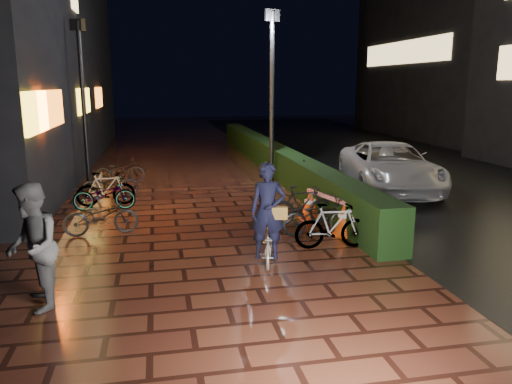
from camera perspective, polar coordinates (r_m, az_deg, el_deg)
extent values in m
plane|color=#381911|center=(10.59, -5.77, -5.38)|extent=(80.00, 80.00, 0.00)
cube|color=black|center=(18.31, 21.79, 1.32)|extent=(11.00, 60.00, 0.01)
cube|color=black|center=(18.74, 1.90, 3.97)|extent=(0.70, 20.00, 1.00)
imported|color=#575759|center=(7.77, -24.18, -5.79)|extent=(0.90, 1.05, 1.86)
imported|color=#BCBCC1|center=(15.81, 15.03, 2.82)|extent=(3.30, 5.50, 1.43)
cube|color=yellow|center=(11.85, -23.83, 8.33)|extent=(0.08, 2.00, 0.90)
cube|color=orange|center=(13.32, -22.46, 8.77)|extent=(0.08, 3.00, 0.90)
cube|color=yellow|center=(19.24, -19.08, 9.81)|extent=(0.08, 2.80, 0.90)
cube|color=orange|center=(24.20, -17.52, 10.28)|extent=(0.08, 2.20, 0.90)
cube|color=black|center=(33.78, 23.07, 17.78)|extent=(8.00, 14.00, 14.00)
cube|color=#FFD88C|center=(31.57, 16.44, 15.04)|extent=(0.06, 10.00, 1.30)
cylinder|color=black|center=(16.43, 1.82, 10.52)|extent=(0.19, 0.19, 5.41)
cube|color=black|center=(16.56, 1.88, 19.55)|extent=(0.52, 0.26, 0.36)
cylinder|color=black|center=(16.49, -19.09, 9.20)|extent=(0.17, 0.17, 5.02)
cube|color=black|center=(16.56, -19.69, 17.56)|extent=(0.49, 0.21, 0.34)
imported|color=silver|center=(9.15, 1.32, -5.94)|extent=(0.72, 1.36, 0.68)
imported|color=black|center=(8.87, 1.34, -2.16)|extent=(0.71, 0.54, 1.74)
cube|color=brown|center=(8.87, 2.64, -2.40)|extent=(0.32, 0.19, 0.22)
cone|color=#D6410B|center=(10.88, 10.04, -2.97)|extent=(0.47, 0.47, 0.75)
cone|color=#FF430D|center=(12.01, 6.21, -1.42)|extent=(0.47, 0.47, 0.75)
cube|color=#E7480C|center=(10.98, 9.97, -4.78)|extent=(0.49, 0.49, 0.03)
cube|color=#F3430C|center=(12.10, 6.17, -3.07)|extent=(0.49, 0.49, 0.03)
cube|color=red|center=(11.36, 8.08, -0.53)|extent=(0.46, 1.58, 0.08)
cube|color=black|center=(15.04, 5.55, 1.50)|extent=(0.68, 0.62, 0.04)
cylinder|color=black|center=(14.80, 5.25, 0.49)|extent=(0.04, 0.04, 0.39)
cylinder|color=black|center=(15.07, 6.64, 0.67)|extent=(0.04, 0.04, 0.39)
cylinder|color=black|center=(15.10, 4.44, 0.74)|extent=(0.04, 0.04, 0.39)
cylinder|color=black|center=(15.35, 5.81, 0.91)|extent=(0.04, 0.04, 0.39)
cube|color=#0C10A1|center=(15.01, 5.57, 2.16)|extent=(0.50, 0.46, 0.31)
cylinder|color=black|center=(14.80, 5.44, 1.94)|extent=(0.18, 0.45, 0.99)
imported|color=black|center=(13.87, -16.81, 0.33)|extent=(1.56, 0.56, 0.92)
imported|color=black|center=(11.24, -17.30, -2.66)|extent=(1.62, 0.70, 0.83)
imported|color=black|center=(16.91, -15.27, 2.34)|extent=(1.58, 0.57, 0.83)
imported|color=black|center=(13.42, -16.96, -0.27)|extent=(1.58, 0.56, 0.83)
imported|color=black|center=(14.76, -16.37, 0.87)|extent=(1.64, 0.79, 0.83)
imported|color=black|center=(10.79, 7.13, -2.81)|extent=(1.58, 0.58, 0.83)
imported|color=black|center=(9.97, 8.76, -3.84)|extent=(1.55, 0.53, 0.92)
imported|color=black|center=(11.56, 5.29, -1.50)|extent=(1.53, 0.46, 0.92)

